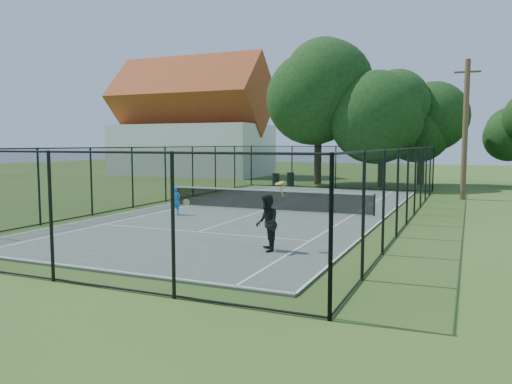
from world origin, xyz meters
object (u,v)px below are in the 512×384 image
at_px(player_black, 267,223).
at_px(trash_bin_left, 276,179).
at_px(utility_pole, 465,129).
at_px(player_blue, 176,201).
at_px(trash_bin_right, 290,179).
at_px(tennis_net, 266,199).

bearing_deg(player_black, trash_bin_left, 110.37).
relative_size(utility_pole, player_blue, 6.30).
relative_size(trash_bin_right, player_black, 0.49).
xyz_separation_m(tennis_net, trash_bin_left, (-4.80, 13.76, -0.11)).
bearing_deg(trash_bin_left, trash_bin_right, 15.70).
bearing_deg(tennis_net, player_blue, -134.94).
bearing_deg(trash_bin_right, tennis_net, -75.11).
bearing_deg(player_blue, player_black, -39.46).
xyz_separation_m(tennis_net, utility_pole, (8.38, 9.00, 3.39)).
bearing_deg(trash_bin_right, player_blue, -87.60).
bearing_deg(player_black, tennis_net, 112.23).
height_order(trash_bin_left, player_blue, player_blue).
distance_m(utility_pole, player_blue, 16.89).
relative_size(trash_bin_left, trash_bin_right, 0.93).
height_order(player_blue, player_black, player_black).
relative_size(tennis_net, trash_bin_right, 10.21).
height_order(utility_pole, player_black, utility_pole).
height_order(trash_bin_right, player_black, player_black).
distance_m(tennis_net, player_blue, 4.28).
bearing_deg(utility_pole, trash_bin_right, 157.32).
relative_size(trash_bin_left, utility_pole, 0.12).
height_order(trash_bin_right, utility_pole, utility_pole).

